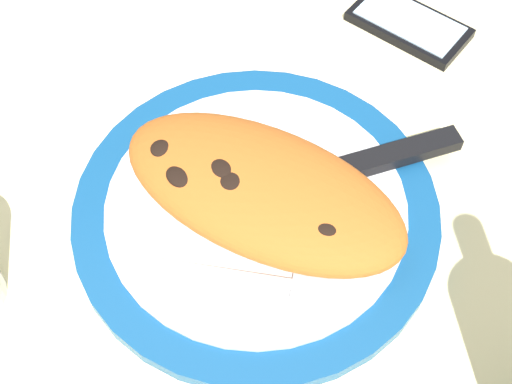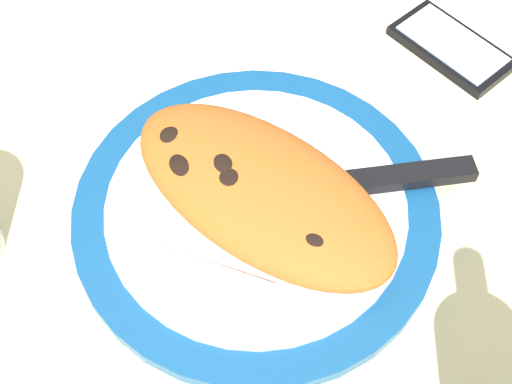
{
  "view_description": "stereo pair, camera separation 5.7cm",
  "coord_description": "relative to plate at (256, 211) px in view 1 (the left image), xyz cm",
  "views": [
    {
      "loc": [
        5.84,
        -30.74,
        51.62
      ],
      "look_at": [
        0.0,
        0.0,
        3.72
      ],
      "focal_mm": 49.62,
      "sensor_mm": 36.0,
      "label": 1
    },
    {
      "loc": [
        11.33,
        -29.16,
        51.62
      ],
      "look_at": [
        0.0,
        0.0,
        3.72
      ],
      "focal_mm": 49.62,
      "sensor_mm": 36.0,
      "label": 2
    }
  ],
  "objects": [
    {
      "name": "knife",
      "position": [
        8.67,
        5.62,
        1.41
      ],
      "size": [
        22.37,
        13.74,
        1.2
      ],
      "color": "silver",
      "rests_on": "plate"
    },
    {
      "name": "fork",
      "position": [
        1.42,
        -6.83,
        1.11
      ],
      "size": [
        16.63,
        2.27,
        0.4
      ],
      "color": "silver",
      "rests_on": "plate"
    },
    {
      "name": "ground_plane",
      "position": [
        0.0,
        0.0,
        -2.32
      ],
      "size": [
        150.0,
        150.0,
        3.0
      ],
      "primitive_type": "cube",
      "color": "beige"
    },
    {
      "name": "smartphone",
      "position": [
        11.17,
        25.09,
        -0.26
      ],
      "size": [
        13.36,
        10.89,
        1.16
      ],
      "color": "black",
      "rests_on": "ground_plane"
    },
    {
      "name": "calzone",
      "position": [
        0.5,
        0.0,
        3.35
      ],
      "size": [
        26.98,
        18.74,
        4.86
      ],
      "color": "#C16023",
      "rests_on": "plate"
    },
    {
      "name": "plate",
      "position": [
        0.0,
        0.0,
        0.0
      ],
      "size": [
        30.87,
        30.87,
        1.72
      ],
      "color": "navy",
      "rests_on": "ground_plane"
    }
  ]
}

